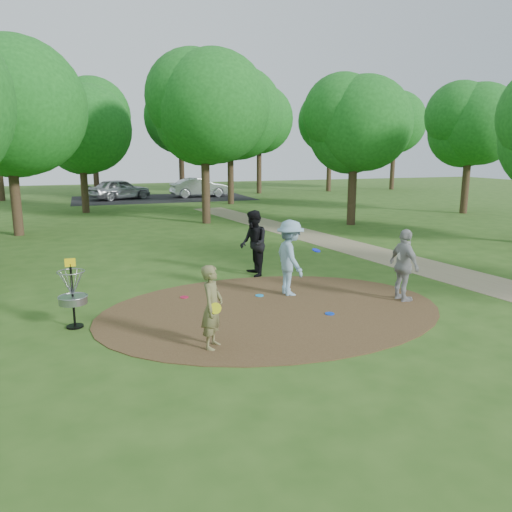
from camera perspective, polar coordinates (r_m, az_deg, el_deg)
name	(u,v)px	position (r m, az deg, el deg)	size (l,w,h in m)	color
ground	(272,310)	(12.14, 1.87, -6.20)	(100.00, 100.00, 0.00)	#2D5119
dirt_clearing	(272,310)	(12.13, 1.87, -6.16)	(8.40, 8.40, 0.02)	#47301C
footpath	(439,271)	(17.04, 20.18, -1.59)	(2.00, 40.00, 0.01)	#8C7A5B
parking_lot	(163,198)	(41.39, -10.60, 6.51)	(14.00, 8.00, 0.01)	black
player_observer_with_disc	(212,307)	(9.67, -5.03, -5.85)	(0.66, 0.72, 1.66)	brown
player_throwing_with_disc	(290,258)	(13.17, 3.93, -0.22)	(1.27, 1.32, 2.02)	#7FA4BE
player_walking_with_disc	(254,243)	(15.18, -0.28, 1.44)	(0.82, 1.02, 2.02)	black
player_waiting_with_disc	(404,265)	(13.17, 16.57, -1.04)	(0.47, 1.10, 1.86)	#9C9C9F
disc_ground_cyan	(259,295)	(13.22, 0.40, -4.54)	(0.22, 0.22, 0.02)	#1C9AE4
disc_ground_blue	(330,314)	(11.91, 8.42, -6.53)	(0.22, 0.22, 0.02)	#0C39D2
disc_ground_red	(184,297)	(13.21, -8.21, -4.67)	(0.22, 0.22, 0.02)	#BF133E
car_left	(120,189)	(41.00, -15.30, 7.38)	(1.92, 4.77, 1.63)	#AAABB1
car_right	(200,187)	(42.09, -6.45, 7.80)	(1.67, 4.78, 1.58)	#B8BBC0
disc_golf_basket	(72,289)	(11.44, -20.27, -3.52)	(0.63, 0.63, 1.54)	black
tree_ring	(213,115)	(21.07, -4.99, 15.79)	(36.45, 45.57, 9.38)	#332316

